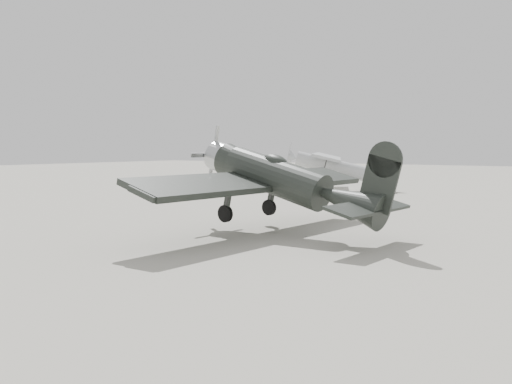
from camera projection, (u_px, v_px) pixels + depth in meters
ground at (288, 237)px, 17.49m from camera, size 160.00×160.00×0.00m
lowwing_monoplane at (284, 181)px, 17.87m from camera, size 8.14×11.37×3.65m
highwing_monoplane at (335, 164)px, 36.57m from camera, size 8.14×10.71×3.12m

